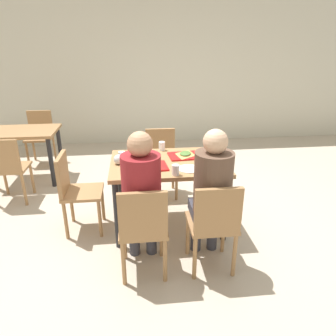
# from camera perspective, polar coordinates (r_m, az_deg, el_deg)

# --- Properties ---
(ground_plane) EXTENTS (10.00, 10.00, 0.02)m
(ground_plane) POSITION_cam_1_polar(r_m,az_deg,el_deg) (3.54, 0.00, -10.24)
(ground_plane) COLOR #B7A893
(back_wall) EXTENTS (10.00, 0.10, 2.80)m
(back_wall) POSITION_cam_1_polar(r_m,az_deg,el_deg) (6.20, -3.47, 17.58)
(back_wall) COLOR beige
(back_wall) RESTS_ON ground_plane
(main_table) EXTENTS (1.18, 0.85, 0.74)m
(main_table) POSITION_cam_1_polar(r_m,az_deg,el_deg) (3.23, 0.00, -0.34)
(main_table) COLOR #9E7247
(main_table) RESTS_ON ground_plane
(chair_near_left) EXTENTS (0.40, 0.40, 0.85)m
(chair_near_left) POSITION_cam_1_polar(r_m,az_deg,el_deg) (2.57, -4.60, -10.58)
(chair_near_left) COLOR #9E7247
(chair_near_left) RESTS_ON ground_plane
(chair_near_right) EXTENTS (0.40, 0.40, 0.85)m
(chair_near_right) POSITION_cam_1_polar(r_m,az_deg,el_deg) (2.64, 8.45, -9.73)
(chair_near_right) COLOR #9E7247
(chair_near_right) RESTS_ON ground_plane
(chair_far_side) EXTENTS (0.40, 0.40, 0.85)m
(chair_far_side) POSITION_cam_1_polar(r_m,az_deg,el_deg) (4.04, -1.28, 2.04)
(chair_far_side) COLOR #9E7247
(chair_far_side) RESTS_ON ground_plane
(chair_left_end) EXTENTS (0.40, 0.40, 0.85)m
(chair_left_end) POSITION_cam_1_polar(r_m,az_deg,el_deg) (3.34, -16.87, -3.41)
(chair_left_end) COLOR #9E7247
(chair_left_end) RESTS_ON ground_plane
(person_in_red) EXTENTS (0.32, 0.42, 1.26)m
(person_in_red) POSITION_cam_1_polar(r_m,az_deg,el_deg) (2.57, -4.88, -4.26)
(person_in_red) COLOR #383842
(person_in_red) RESTS_ON ground_plane
(person_in_brown_jacket) EXTENTS (0.32, 0.42, 1.26)m
(person_in_brown_jacket) POSITION_cam_1_polar(r_m,az_deg,el_deg) (2.64, 8.00, -3.61)
(person_in_brown_jacket) COLOR #383842
(person_in_brown_jacket) RESTS_ON ground_plane
(tray_red_near) EXTENTS (0.38, 0.29, 0.02)m
(tray_red_near) POSITION_cam_1_polar(r_m,az_deg,el_deg) (3.04, -3.55, 0.23)
(tray_red_near) COLOR red
(tray_red_near) RESTS_ON main_table
(tray_red_far) EXTENTS (0.38, 0.29, 0.02)m
(tray_red_far) POSITION_cam_1_polar(r_m,az_deg,el_deg) (3.34, 3.27, 2.27)
(tray_red_far) COLOR red
(tray_red_far) RESTS_ON main_table
(paper_plate_center) EXTENTS (0.22, 0.22, 0.01)m
(paper_plate_center) POSITION_cam_1_polar(r_m,az_deg,el_deg) (3.40, -3.40, 2.56)
(paper_plate_center) COLOR white
(paper_plate_center) RESTS_ON main_table
(paper_plate_near_edge) EXTENTS (0.22, 0.22, 0.01)m
(paper_plate_near_edge) POSITION_cam_1_polar(r_m,az_deg,el_deg) (3.01, 3.84, -0.13)
(paper_plate_near_edge) COLOR white
(paper_plate_near_edge) RESTS_ON main_table
(pizza_slice_a) EXTENTS (0.19, 0.13, 0.02)m
(pizza_slice_a) POSITION_cam_1_polar(r_m,az_deg,el_deg) (3.05, -3.90, 0.60)
(pizza_slice_a) COLOR tan
(pizza_slice_a) RESTS_ON tray_red_near
(pizza_slice_b) EXTENTS (0.24, 0.28, 0.02)m
(pizza_slice_b) POSITION_cam_1_polar(r_m,az_deg,el_deg) (3.35, 3.19, 2.63)
(pizza_slice_b) COLOR tan
(pizza_slice_b) RESTS_ON tray_red_far
(pizza_slice_c) EXTENTS (0.15, 0.21, 0.02)m
(pizza_slice_c) POSITION_cam_1_polar(r_m,az_deg,el_deg) (3.39, -3.50, 2.72)
(pizza_slice_c) COLOR tan
(pizza_slice_c) RESTS_ON paper_plate_center
(plastic_cup_a) EXTENTS (0.07, 0.07, 0.10)m
(plastic_cup_a) POSITION_cam_1_polar(r_m,az_deg,el_deg) (3.52, -1.14, 4.05)
(plastic_cup_a) COLOR white
(plastic_cup_a) RESTS_ON main_table
(plastic_cup_b) EXTENTS (0.07, 0.07, 0.10)m
(plastic_cup_b) POSITION_cam_1_polar(r_m,az_deg,el_deg) (2.85, 1.40, -0.36)
(plastic_cup_b) COLOR white
(plastic_cup_b) RESTS_ON main_table
(plastic_cup_c) EXTENTS (0.07, 0.07, 0.10)m
(plastic_cup_c) POSITION_cam_1_polar(r_m,az_deg,el_deg) (3.23, -8.48, 2.12)
(plastic_cup_c) COLOR white
(plastic_cup_c) RESTS_ON main_table
(soda_can) EXTENTS (0.07, 0.07, 0.12)m
(soda_can) POSITION_cam_1_polar(r_m,az_deg,el_deg) (3.29, 8.67, 2.69)
(soda_can) COLOR #B7BCC6
(soda_can) RESTS_ON main_table
(condiment_bottle) EXTENTS (0.06, 0.06, 0.16)m
(condiment_bottle) POSITION_cam_1_polar(r_m,az_deg,el_deg) (3.37, -6.93, 3.63)
(condiment_bottle) COLOR red
(condiment_bottle) RESTS_ON main_table
(foil_bundle) EXTENTS (0.10, 0.10, 0.10)m
(foil_bundle) POSITION_cam_1_polar(r_m,az_deg,el_deg) (3.15, -9.05, 1.57)
(foil_bundle) COLOR silver
(foil_bundle) RESTS_ON main_table
(background_table) EXTENTS (0.90, 0.70, 0.74)m
(background_table) POSITION_cam_1_polar(r_m,az_deg,el_deg) (4.84, -24.78, 4.87)
(background_table) COLOR #9E7247
(background_table) RESTS_ON ground_plane
(background_chair_near) EXTENTS (0.40, 0.40, 0.85)m
(background_chair_near) POSITION_cam_1_polar(r_m,az_deg,el_deg) (4.22, -27.37, 0.37)
(background_chair_near) COLOR #9E7247
(background_chair_near) RESTS_ON ground_plane
(background_chair_far) EXTENTS (0.40, 0.40, 0.85)m
(background_chair_far) POSITION_cam_1_polar(r_m,az_deg,el_deg) (5.54, -22.42, 5.95)
(background_chair_far) COLOR #9E7247
(background_chair_far) RESTS_ON ground_plane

